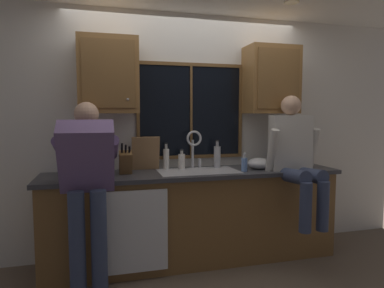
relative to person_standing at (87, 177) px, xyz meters
The scene contains 24 objects.
back_wall 1.27m from the person_standing, 34.49° to the left, with size 5.30×0.12×2.55m, color silver.
ceiling_downlight_right 2.45m from the person_standing, ahead, with size 0.14×0.14×0.01m, color #FFEAB2.
window_glass 1.35m from the person_standing, 30.77° to the left, with size 1.10×0.02×0.95m, color black.
window_frame_top 1.61m from the person_standing, 30.37° to the left, with size 1.17×0.02×0.04m, color brown.
window_frame_bottom 1.23m from the person_standing, 30.37° to the left, with size 1.17×0.02×0.04m, color brown.
window_frame_left 0.96m from the person_standing, 51.70° to the left, with size 0.04×0.02×0.95m, color brown.
window_frame_right 1.82m from the person_standing, 20.87° to the left, with size 0.04×0.02×0.95m, color brown.
window_mullion_center 1.34m from the person_standing, 30.29° to the left, with size 0.02×0.02×0.95m, color brown.
lower_cabinet_run 1.20m from the person_standing, 18.88° to the left, with size 2.90×0.58×0.88m, color brown.
countertop 1.07m from the person_standing, 17.87° to the left, with size 2.96×0.62×0.04m, color #38383D.
dishwasher_front 0.64m from the person_standing, ahead, with size 0.60×0.02×0.74m, color white.
upper_cabinet_left 1.02m from the person_standing, 67.07° to the left, with size 0.56×0.36×0.72m.
upper_cabinet_right 2.16m from the person_standing, 13.72° to the left, with size 0.56×0.36×0.72m.
sink 1.12m from the person_standing, 17.70° to the left, with size 0.80×0.46×0.21m.
faucet 1.20m from the person_standing, 25.93° to the left, with size 0.18×0.09×0.40m.
person_standing is the anchor object (origin of this frame).
person_sitting_on_counter 1.99m from the person_standing, ahead, with size 0.54×0.62×1.26m.
knife_block 0.49m from the person_standing, 46.49° to the left, with size 0.12×0.18×0.32m.
cutting_board 0.79m from the person_standing, 44.79° to the left, with size 0.28×0.02×0.35m, color #997047.
mixing_bowl 1.75m from the person_standing, 10.54° to the left, with size 0.24×0.24×0.12m, color silver.
soap_dispenser 1.51m from the person_standing, ahead, with size 0.06×0.07×0.19m.
bottle_green_glass 0.94m from the person_standing, 35.04° to the left, with size 0.06×0.06×0.28m.
bottle_tall_clear 1.05m from the person_standing, 28.59° to the left, with size 0.07×0.07×0.21m.
bottle_amber_small 1.41m from the person_standing, 20.75° to the left, with size 0.07×0.07×0.30m.
Camera 1 is at (-0.88, -3.54, 1.49)m, focal length 31.65 mm.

